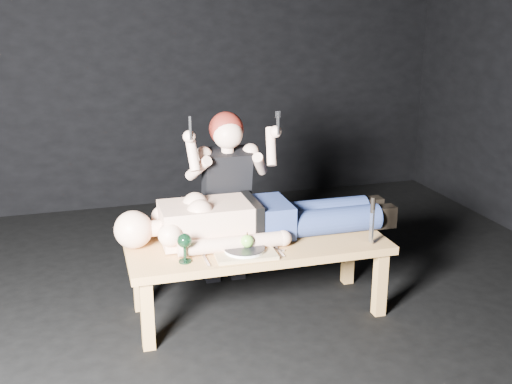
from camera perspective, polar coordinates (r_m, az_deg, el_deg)
The scene contains 13 objects.
ground at distance 3.61m, azimuth -0.24°, elevation -12.75°, with size 5.00×5.00×0.00m, color black.
back_wall at distance 5.58m, azimuth -7.70°, elevation 13.98°, with size 5.00×5.00×0.00m, color black.
table at distance 3.71m, azimuth 0.22°, elevation -8.00°, with size 1.53×0.57×0.45m, color #AF7746.
lying_man at distance 3.69m, azimuth 0.44°, elevation -1.98°, with size 1.64×0.50×0.28m, color #DBAD8D, non-canonical shape.
kneeling_woman at distance 3.99m, azimuth -2.97°, elevation -0.36°, with size 0.64×0.72×1.20m, color black, non-canonical shape.
serving_tray at distance 3.46m, azimuth -1.08°, elevation -5.67°, with size 0.34×0.24×0.02m, color tan.
plate at distance 3.45m, azimuth -1.08°, elevation -5.38°, with size 0.23×0.23×0.02m, color white.
apple at distance 3.44m, azimuth -0.82°, elevation -4.59°, with size 0.07×0.07×0.07m, color #569D28.
goblet at distance 3.35m, azimuth -6.66°, elevation -5.19°, with size 0.08×0.08×0.17m, color black, non-canonical shape.
fork_flat at distance 3.39m, azimuth -4.66°, elevation -6.37°, with size 0.01×0.16×0.01m, color #B2B2B7.
knife_flat at distance 3.50m, azimuth 2.18°, elevation -5.53°, with size 0.01×0.16×0.01m, color #B2B2B7.
spoon_flat at distance 3.53m, azimuth 1.47°, elevation -5.28°, with size 0.01×0.16×0.01m, color #B2B2B7.
carving_knife at distance 3.61m, azimuth 10.75°, elevation -2.66°, with size 0.04×0.04×0.29m, color #B2B2B7, non-canonical shape.
Camera 1 is at (-0.87, -3.00, 1.81)m, focal length 42.97 mm.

